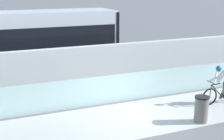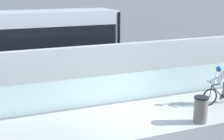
# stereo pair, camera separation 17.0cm
# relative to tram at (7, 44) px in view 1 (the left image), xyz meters

# --- Properties ---
(ground_plane) EXTENTS (200.00, 200.00, 0.00)m
(ground_plane) POSITION_rel_tram_xyz_m (3.66, -6.85, -1.89)
(ground_plane) COLOR slate
(bike_path_deck) EXTENTS (32.00, 3.20, 0.01)m
(bike_path_deck) POSITION_rel_tram_xyz_m (3.66, -6.85, -1.89)
(bike_path_deck) COLOR beige
(bike_path_deck) RESTS_ON ground
(glass_parapet) EXTENTS (32.00, 0.05, 1.17)m
(glass_parapet) POSITION_rel_tram_xyz_m (3.66, -5.00, -1.31)
(glass_parapet) COLOR silver
(glass_parapet) RESTS_ON ground
(concrete_barrier_wall) EXTENTS (32.00, 0.36, 2.10)m
(concrete_barrier_wall) POSITION_rel_tram_xyz_m (3.66, -3.20, -0.84)
(concrete_barrier_wall) COLOR silver
(concrete_barrier_wall) RESTS_ON ground
(tram_rail_near) EXTENTS (32.00, 0.08, 0.01)m
(tram_rail_near) POSITION_rel_tram_xyz_m (3.66, -0.72, -1.89)
(tram_rail_near) COLOR #595654
(tram_rail_near) RESTS_ON ground
(tram_rail_far) EXTENTS (32.00, 0.08, 0.01)m
(tram_rail_far) POSITION_rel_tram_xyz_m (3.66, 0.72, -1.89)
(tram_rail_far) COLOR #595654
(tram_rail_far) RESTS_ON ground
(tram) EXTENTS (11.06, 2.54, 3.81)m
(tram) POSITION_rel_tram_xyz_m (0.00, 0.00, 0.00)
(tram) COLOR silver
(tram) RESTS_ON ground
(cyclist_on_bike) EXTENTS (1.77, 0.58, 1.61)m
(cyclist_on_bike) POSITION_rel_tram_xyz_m (7.55, -6.85, -1.11)
(cyclist_on_bike) COLOR black
(cyclist_on_bike) RESTS_ON ground
(trash_bin) EXTENTS (0.51, 0.51, 0.96)m
(trash_bin) POSITION_rel_tram_xyz_m (5.63, -8.10, -1.41)
(trash_bin) COLOR slate
(trash_bin) RESTS_ON ground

